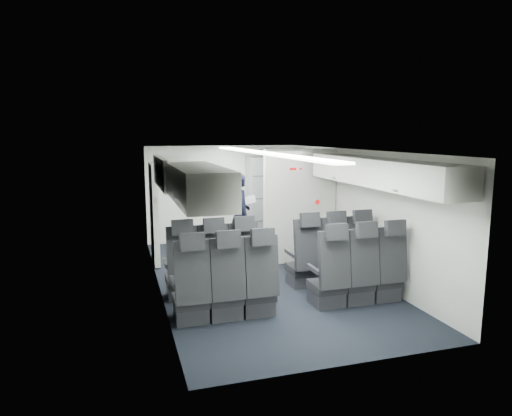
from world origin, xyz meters
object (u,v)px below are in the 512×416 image
galley_unit (266,199)px  seat_row_mid (295,283)px  seat_row_front (273,265)px  flight_attendant (241,213)px  boarding_door (154,213)px  carry_on_bag (180,178)px

galley_unit → seat_row_mid: bearing=-102.9°
seat_row_front → flight_attendant: flight_attendant is taller
boarding_door → galley_unit: bearing=24.3°
flight_attendant → carry_on_bag: 3.09m
galley_unit → carry_on_bag: bearing=-125.0°
galley_unit → boarding_door: galley_unit is taller
galley_unit → carry_on_bag: 4.23m
seat_row_mid → galley_unit: bearing=77.1°
seat_row_mid → flight_attendant: 3.29m
boarding_door → flight_attendant: size_ratio=1.15×
seat_row_front → carry_on_bag: (-1.42, -0.14, 1.41)m
seat_row_front → boarding_door: (-1.64, 2.09, 0.55)m
galley_unit → carry_on_bag: size_ratio=4.98×
galley_unit → boarding_door: size_ratio=1.02×
seat_row_mid → flight_attendant: size_ratio=2.05×
seat_row_mid → galley_unit: (0.95, 4.15, 0.55)m
flight_attendant → carry_on_bag: bearing=152.2°
flight_attendant → carry_on_bag: carry_on_bag is taller
galley_unit → flight_attendant: (-0.85, -0.89, -0.14)m
carry_on_bag → flight_attendant: bearing=51.0°
seat_row_front → galley_unit: galley_unit is taller
seat_row_front → flight_attendant: 2.40m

